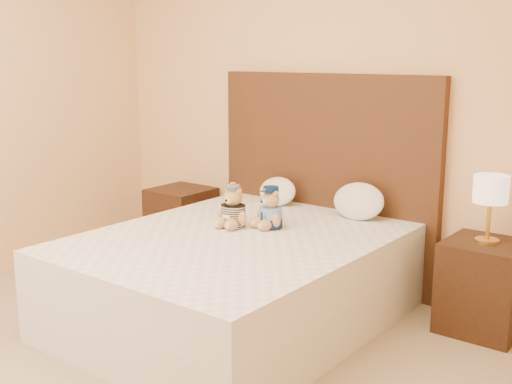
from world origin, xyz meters
TOP-DOWN VIEW (x-y plane):
  - room_walls at (0.00, 0.46)m, footprint 4.04×4.52m
  - bed at (0.00, 1.20)m, footprint 1.60×2.00m
  - headboard at (0.00, 2.21)m, footprint 1.75×0.08m
  - nightstand_left at (-1.25, 2.00)m, footprint 0.45×0.45m
  - nightstand_right at (1.25, 2.00)m, footprint 0.45×0.45m
  - lamp at (1.25, 2.00)m, footprint 0.20×0.20m
  - teddy_police at (0.05, 1.48)m, footprint 0.28×0.28m
  - teddy_prisoner at (-0.15, 1.35)m, footprint 0.25×0.24m
  - pillow_left at (-0.29, 2.03)m, footprint 0.31×0.20m
  - pillow_right at (0.38, 2.03)m, footprint 0.37×0.24m

SIDE VIEW (x-z plane):
  - nightstand_left at x=-1.25m, z-range 0.00..0.55m
  - nightstand_right at x=1.25m, z-range 0.00..0.55m
  - bed at x=0.00m, z-range 0.00..0.55m
  - pillow_left at x=-0.29m, z-range 0.55..0.77m
  - pillow_right at x=0.38m, z-range 0.55..0.81m
  - teddy_police at x=0.05m, z-range 0.55..0.81m
  - teddy_prisoner at x=-0.15m, z-range 0.55..0.82m
  - headboard at x=0.00m, z-range 0.00..1.50m
  - lamp at x=1.25m, z-range 0.65..1.05m
  - room_walls at x=0.00m, z-range 0.45..3.17m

